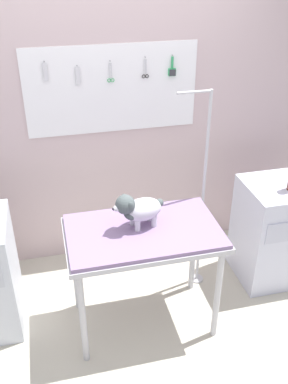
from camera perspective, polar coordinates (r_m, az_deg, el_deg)
The scene contains 6 objects.
ground at distance 3.24m, azimuth -0.16°, elevation -20.71°, with size 4.40×4.00×0.04m, color #B6B19F.
rear_wall_panel at distance 3.56m, azimuth -5.00°, elevation 8.04°, with size 4.00×0.11×2.30m.
grooming_table at distance 2.94m, azimuth -0.07°, elevation -6.30°, with size 1.05×0.63×0.84m.
grooming_arm at distance 3.33m, azimuth 7.56°, elevation -1.36°, with size 0.30×0.11×1.65m.
dog at distance 2.84m, azimuth -0.82°, elevation -2.24°, with size 0.36×0.21×0.26m.
cabinet_right at distance 3.74m, azimuth 17.59°, elevation -4.84°, with size 0.68×0.54×0.87m.
Camera 1 is at (-0.47, -1.99, 2.50)m, focal length 40.54 mm.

